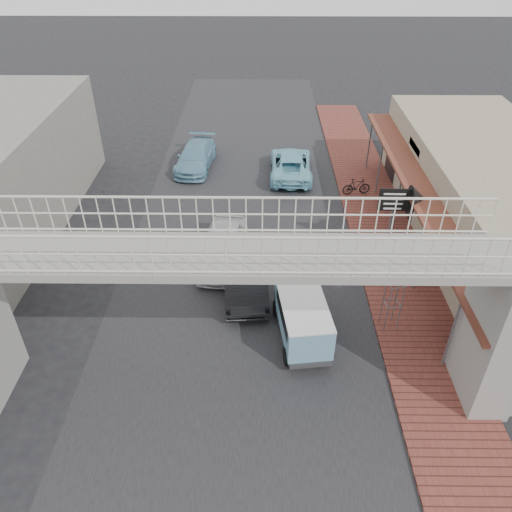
{
  "coord_description": "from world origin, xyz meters",
  "views": [
    {
      "loc": [
        0.83,
        -14.52,
        12.61
      ],
      "look_at": [
        0.66,
        0.72,
        1.8
      ],
      "focal_mm": 35.0,
      "sensor_mm": 36.0,
      "label": 1
    }
  ],
  "objects_px": {
    "dark_sedan": "(244,272)",
    "arrow_sign": "(415,201)",
    "angkot_curb": "(291,164)",
    "street_clock": "(397,279)",
    "white_hatchback": "(223,246)",
    "angkot_far": "(196,157)",
    "motorcycle_near": "(389,240)",
    "angkot_van": "(302,315)",
    "motorcycle_far": "(356,186)"
  },
  "relations": [
    {
      "from": "angkot_van",
      "to": "street_clock",
      "type": "relative_size",
      "value": 1.38
    },
    {
      "from": "dark_sedan",
      "to": "street_clock",
      "type": "relative_size",
      "value": 1.77
    },
    {
      "from": "dark_sedan",
      "to": "motorcycle_near",
      "type": "height_order",
      "value": "dark_sedan"
    },
    {
      "from": "angkot_curb",
      "to": "street_clock",
      "type": "bearing_deg",
      "value": 105.26
    },
    {
      "from": "angkot_curb",
      "to": "arrow_sign",
      "type": "relative_size",
      "value": 1.44
    },
    {
      "from": "motorcycle_near",
      "to": "street_clock",
      "type": "bearing_deg",
      "value": 150.72
    },
    {
      "from": "angkot_van",
      "to": "arrow_sign",
      "type": "distance_m",
      "value": 7.07
    },
    {
      "from": "angkot_far",
      "to": "motorcycle_near",
      "type": "bearing_deg",
      "value": -36.36
    },
    {
      "from": "motorcycle_far",
      "to": "street_clock",
      "type": "xyz_separation_m",
      "value": [
        -0.36,
        -10.03,
        1.72
      ]
    },
    {
      "from": "dark_sedan",
      "to": "motorcycle_near",
      "type": "distance_m",
      "value": 6.8
    },
    {
      "from": "street_clock",
      "to": "arrow_sign",
      "type": "distance_m",
      "value": 4.72
    },
    {
      "from": "angkot_far",
      "to": "arrow_sign",
      "type": "relative_size",
      "value": 1.36
    },
    {
      "from": "motorcycle_far",
      "to": "arrow_sign",
      "type": "relative_size",
      "value": 0.44
    },
    {
      "from": "arrow_sign",
      "to": "dark_sedan",
      "type": "bearing_deg",
      "value": -161.74
    },
    {
      "from": "angkot_curb",
      "to": "angkot_far",
      "type": "distance_m",
      "value": 5.54
    },
    {
      "from": "angkot_far",
      "to": "motorcycle_far",
      "type": "bearing_deg",
      "value": -15.59
    },
    {
      "from": "street_clock",
      "to": "arrow_sign",
      "type": "height_order",
      "value": "arrow_sign"
    },
    {
      "from": "white_hatchback",
      "to": "motorcycle_near",
      "type": "distance_m",
      "value": 7.28
    },
    {
      "from": "angkot_curb",
      "to": "street_clock",
      "type": "distance_m",
      "value": 12.87
    },
    {
      "from": "angkot_van",
      "to": "white_hatchback",
      "type": "bearing_deg",
      "value": 116.37
    },
    {
      "from": "angkot_curb",
      "to": "motorcycle_near",
      "type": "xyz_separation_m",
      "value": [
        3.96,
        -7.45,
        -0.14
      ]
    },
    {
      "from": "motorcycle_far",
      "to": "motorcycle_near",
      "type": "bearing_deg",
      "value": 177.89
    },
    {
      "from": "white_hatchback",
      "to": "angkot_far",
      "type": "relative_size",
      "value": 0.98
    },
    {
      "from": "angkot_van",
      "to": "motorcycle_far",
      "type": "relative_size",
      "value": 2.43
    },
    {
      "from": "angkot_far",
      "to": "angkot_curb",
      "type": "bearing_deg",
      "value": -4.74
    },
    {
      "from": "white_hatchback",
      "to": "angkot_curb",
      "type": "relative_size",
      "value": 0.92
    },
    {
      "from": "angkot_curb",
      "to": "angkot_far",
      "type": "bearing_deg",
      "value": -8.35
    },
    {
      "from": "angkot_far",
      "to": "arrow_sign",
      "type": "height_order",
      "value": "arrow_sign"
    },
    {
      "from": "dark_sedan",
      "to": "motorcycle_far",
      "type": "distance_m",
      "value": 9.54
    },
    {
      "from": "white_hatchback",
      "to": "angkot_van",
      "type": "bearing_deg",
      "value": -51.59
    },
    {
      "from": "dark_sedan",
      "to": "motorcycle_far",
      "type": "height_order",
      "value": "dark_sedan"
    },
    {
      "from": "angkot_curb",
      "to": "arrow_sign",
      "type": "height_order",
      "value": "arrow_sign"
    },
    {
      "from": "motorcycle_far",
      "to": "arrow_sign",
      "type": "xyz_separation_m",
      "value": [
        1.25,
        -5.63,
        2.27
      ]
    },
    {
      "from": "street_clock",
      "to": "arrow_sign",
      "type": "bearing_deg",
      "value": 59.71
    },
    {
      "from": "motorcycle_near",
      "to": "motorcycle_far",
      "type": "distance_m",
      "value": 5.1
    },
    {
      "from": "dark_sedan",
      "to": "angkot_curb",
      "type": "bearing_deg",
      "value": 72.3
    },
    {
      "from": "dark_sedan",
      "to": "motorcycle_near",
      "type": "bearing_deg",
      "value": 18.12
    },
    {
      "from": "white_hatchback",
      "to": "motorcycle_far",
      "type": "relative_size",
      "value": 3.01
    },
    {
      "from": "white_hatchback",
      "to": "dark_sedan",
      "type": "height_order",
      "value": "white_hatchback"
    },
    {
      "from": "angkot_far",
      "to": "arrow_sign",
      "type": "xyz_separation_m",
      "value": [
        10.01,
        -9.01,
        2.15
      ]
    },
    {
      "from": "dark_sedan",
      "to": "angkot_curb",
      "type": "distance_m",
      "value": 10.37
    },
    {
      "from": "motorcycle_near",
      "to": "arrow_sign",
      "type": "xyz_separation_m",
      "value": [
        0.6,
        -0.57,
        2.28
      ]
    },
    {
      "from": "dark_sedan",
      "to": "arrow_sign",
      "type": "relative_size",
      "value": 1.37
    },
    {
      "from": "dark_sedan",
      "to": "arrow_sign",
      "type": "height_order",
      "value": "arrow_sign"
    },
    {
      "from": "angkot_curb",
      "to": "motorcycle_far",
      "type": "height_order",
      "value": "angkot_curb"
    },
    {
      "from": "dark_sedan",
      "to": "angkot_van",
      "type": "distance_m",
      "value": 3.53
    },
    {
      "from": "dark_sedan",
      "to": "angkot_far",
      "type": "bearing_deg",
      "value": 100.94
    },
    {
      "from": "angkot_van",
      "to": "motorcycle_far",
      "type": "xyz_separation_m",
      "value": [
        3.53,
        10.55,
        -0.52
      ]
    },
    {
      "from": "angkot_far",
      "to": "motorcycle_far",
      "type": "relative_size",
      "value": 3.09
    },
    {
      "from": "angkot_van",
      "to": "arrow_sign",
      "type": "xyz_separation_m",
      "value": [
        4.78,
        4.92,
        1.75
      ]
    }
  ]
}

